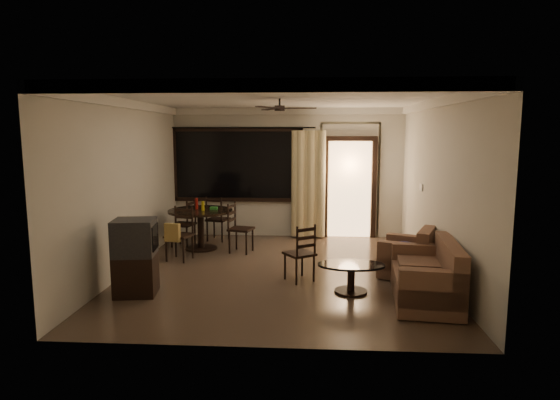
# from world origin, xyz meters

# --- Properties ---
(ground) EXTENTS (5.50, 5.50, 0.00)m
(ground) POSITION_xyz_m (0.00, 0.00, 0.00)
(ground) COLOR #7F6651
(ground) RESTS_ON ground
(room_shell) EXTENTS (5.50, 6.70, 5.50)m
(room_shell) POSITION_xyz_m (0.59, 1.77, 1.83)
(room_shell) COLOR beige
(room_shell) RESTS_ON ground
(dining_table) EXTENTS (1.25, 1.25, 1.00)m
(dining_table) POSITION_xyz_m (-1.64, 1.45, 0.62)
(dining_table) COLOR black
(dining_table) RESTS_ON ground
(dining_chair_west) EXTENTS (0.51, 0.51, 0.95)m
(dining_chair_west) POSITION_xyz_m (-2.04, 1.64, 0.28)
(dining_chair_west) COLOR black
(dining_chair_west) RESTS_ON ground
(dining_chair_east) EXTENTS (0.51, 0.51, 0.95)m
(dining_chair_east) POSITION_xyz_m (-0.83, 1.25, 0.28)
(dining_chair_east) COLOR black
(dining_chair_east) RESTS_ON ground
(dining_chair_south) EXTENTS (0.51, 0.55, 0.95)m
(dining_chair_south) POSITION_xyz_m (-1.84, 0.61, 0.31)
(dining_chair_south) COLOR black
(dining_chair_south) RESTS_ON ground
(dining_chair_north) EXTENTS (0.51, 0.51, 0.95)m
(dining_chair_north) POSITION_xyz_m (-1.46, 2.21, 0.28)
(dining_chair_north) COLOR black
(dining_chair_north) RESTS_ON ground
(tv_cabinet) EXTENTS (0.63, 0.58, 1.08)m
(tv_cabinet) POSITION_xyz_m (-1.96, -1.20, 0.54)
(tv_cabinet) COLOR black
(tv_cabinet) RESTS_ON ground
(sofa) EXTENTS (0.97, 1.60, 0.81)m
(sofa) POSITION_xyz_m (2.10, -1.24, 0.32)
(sofa) COLOR #472A21
(sofa) RESTS_ON ground
(armchair) EXTENTS (1.00, 1.00, 0.77)m
(armchair) POSITION_xyz_m (2.07, -0.13, 0.32)
(armchair) COLOR #472A21
(armchair) RESTS_ON ground
(coffee_table) EXTENTS (0.96, 0.57, 0.42)m
(coffee_table) POSITION_xyz_m (1.08, -0.93, 0.28)
(coffee_table) COLOR black
(coffee_table) RESTS_ON ground
(side_chair) EXTENTS (0.55, 0.55, 0.90)m
(side_chair) POSITION_xyz_m (0.34, -0.44, 0.27)
(side_chair) COLOR black
(side_chair) RESTS_ON ground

